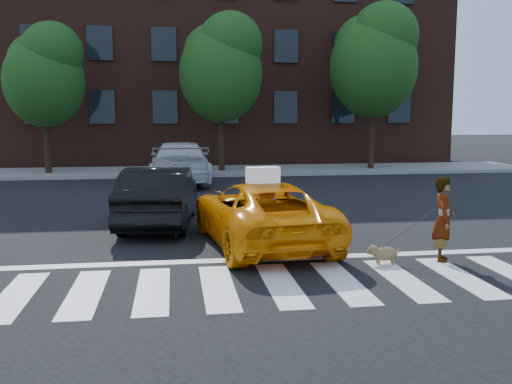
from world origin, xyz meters
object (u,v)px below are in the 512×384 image
Objects in this scene: tree_left at (45,72)px; woman at (443,219)px; tree_mid at (222,64)px; tree_right at (374,57)px; black_sedan at (160,196)px; dog at (383,253)px; taxi at (261,213)px; white_suv at (180,163)px.

woman is at bearing -57.53° from tree_left.
tree_right reaches higher than tree_mid.
tree_right reaches higher than black_sedan.
tree_mid is (7.50, -0.00, 0.41)m from tree_left.
woman is (5.19, -4.16, 0.06)m from black_sedan.
tree_left is 10.43× the size of dog.
taxi is (-7.42, -14.16, -4.61)m from tree_right.
tree_mid is at bearing 32.71° from woman.
tree_left is 19.27m from woman.
white_suv is at bearing -119.68° from tree_mid.
tree_mid reaches higher than white_suv.
taxi is 2.73m from dog.
dog is at bearing -84.72° from tree_mid.
dog is (8.98, -16.06, -4.23)m from tree_left.
dog is at bearing 139.60° from black_sedan.
tree_right is (7.00, -0.00, 0.41)m from tree_mid.
dog is (1.48, -16.06, -4.65)m from tree_mid.
tree_left is at bearing -60.92° from black_sedan.
white_suv is (-1.51, 10.77, 0.15)m from taxi.
tree_right is 1.39× the size of white_suv.
taxi is 10.87m from white_suv.
tree_mid reaches higher than tree_left.
tree_left is at bearing 127.39° from dog.
woman is at bearing 142.69° from taxi.
white_suv is at bearing 113.27° from dog.
tree_mid reaches higher than dog.
white_suv is (-8.93, -3.39, -4.46)m from tree_right.
dog is at bearing 118.19° from woman.
white_suv reaches higher than woman.
dog is (4.02, -4.26, -0.50)m from black_sedan.
tree_left reaches higher than black_sedan.
tree_right is 10.55m from white_suv.
tree_mid is 16.69m from woman.
tree_mid is 1.51× the size of taxi.
woman is 2.48× the size of dog.
tree_right is at bearing -122.67° from black_sedan.
woman is (3.07, -1.80, 0.12)m from taxi.
taxi is 3.56m from woman.
tree_left reaches higher than dog.
taxi is at bearing -117.65° from tree_right.
woman is at bearing 13.10° from dog.
woman reaches higher than black_sedan.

